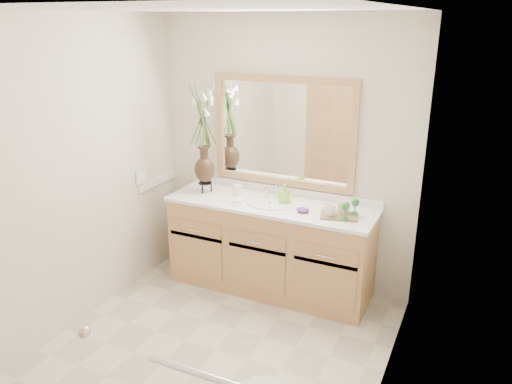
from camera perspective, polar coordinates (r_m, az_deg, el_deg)
The scene contains 23 objects.
floor at distance 3.93m, azimuth -4.69°, elevation -17.51°, with size 2.60×2.60×0.00m, color #B9AF9E.
ceiling at distance 3.15m, azimuth -5.95°, elevation 20.11°, with size 2.40×2.60×0.02m, color white.
wall_back at distance 4.47m, azimuth 3.18°, elevation 4.34°, with size 2.40×0.02×2.40m, color silver.
wall_front at distance 2.43m, azimuth -21.12°, elevation -10.36°, with size 2.40×0.02×2.40m, color silver.
wall_left at distance 4.07m, azimuth -20.01°, elevation 1.68°, with size 0.02×2.60×2.40m, color silver.
wall_right at distance 2.97m, azimuth 15.26°, elevation -4.20°, with size 0.02×2.60×2.40m, color silver.
vanity at distance 4.50m, azimuth 1.61°, elevation -6.40°, with size 1.80×0.55×0.80m.
counter at distance 4.34m, azimuth 1.67°, elevation -1.45°, with size 1.84×0.57×0.03m, color white.
sink at distance 4.33m, azimuth 1.57°, elevation -2.01°, with size 0.38×0.34×0.23m.
mirror at distance 4.40m, azimuth 3.12°, elevation 6.86°, with size 1.32×0.04×0.97m.
switch_plate at distance 4.66m, azimuth -13.06°, elevation 1.69°, with size 0.02×0.12×0.12m, color white.
door at distance 2.74m, azimuth -24.87°, elevation -12.20°, with size 0.80×0.03×2.00m, color tan.
grab_bar at distance 2.21m, azimuth -5.89°, elevation -20.17°, with size 0.03×0.03×0.55m, color silver.
flower_vase at distance 4.47m, azimuth -6.06°, elevation 7.39°, with size 0.22×0.22×0.89m.
tumbler at distance 4.50m, azimuth -2.12°, elevation 0.20°, with size 0.07×0.07×0.10m, color white.
soap_dish at distance 4.31m, azimuth -2.27°, elevation -1.23°, with size 0.10×0.10×0.03m.
soap_bottle at distance 4.32m, azimuth 3.28°, elevation -0.30°, with size 0.07×0.07×0.15m, color #8CE235.
purple_dish at distance 4.14m, azimuth 5.37°, elevation -2.06°, with size 0.11×0.09×0.04m, color #58297B.
tray at distance 4.09m, azimuth 9.47°, elevation -2.67°, with size 0.30×0.20×0.01m, color brown.
mug_left at distance 4.05m, azimuth 8.41°, elevation -1.98°, with size 0.10×0.10×0.10m, color white.
mug_right at distance 4.12m, azimuth 9.89°, elevation -1.71°, with size 0.10×0.09×0.10m, color white.
goblet_front at distance 3.98m, azimuth 10.24°, elevation -1.74°, with size 0.06×0.06×0.14m.
goblet_back at distance 4.09m, azimuth 11.29°, elevation -1.29°, with size 0.06×0.06×0.14m.
Camera 1 is at (1.61, -2.71, 2.35)m, focal length 35.00 mm.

